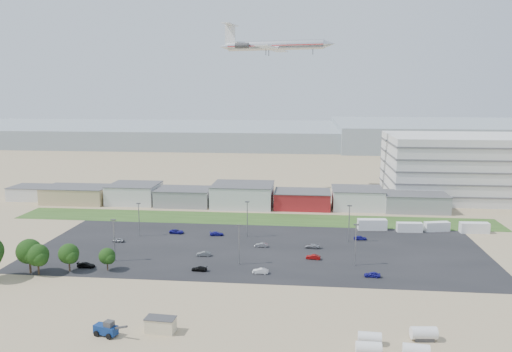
# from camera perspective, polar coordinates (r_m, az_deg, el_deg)

# --- Properties ---
(ground) EXTENTS (700.00, 700.00, 0.00)m
(ground) POSITION_cam_1_polar(r_m,az_deg,el_deg) (117.95, -3.12, -11.21)
(ground) COLOR #978660
(ground) RESTS_ON ground
(parking_lot) EXTENTS (120.00, 50.00, 0.01)m
(parking_lot) POSITION_cam_1_polar(r_m,az_deg,el_deg) (136.06, 0.32, -8.32)
(parking_lot) COLOR black
(parking_lot) RESTS_ON ground
(grass_strip) EXTENTS (160.00, 16.00, 0.02)m
(grass_strip) POSITION_cam_1_polar(r_m,az_deg,el_deg) (167.14, -0.30, -4.91)
(grass_strip) COLOR #2C481B
(grass_strip) RESTS_ON ground
(hills_backdrop) EXTENTS (700.00, 200.00, 9.00)m
(hills_backdrop) POSITION_cam_1_polar(r_m,az_deg,el_deg) (426.06, 8.98, 4.45)
(hills_backdrop) COLOR gray
(hills_backdrop) RESTS_ON ground
(building_row) EXTENTS (170.00, 20.00, 8.00)m
(building_row) POSITION_cam_1_polar(r_m,az_deg,el_deg) (187.03, -4.85, -2.12)
(building_row) COLOR silver
(building_row) RESTS_ON ground
(parking_garage) EXTENTS (80.00, 40.00, 25.00)m
(parking_garage) POSITION_cam_1_polar(r_m,az_deg,el_deg) (218.26, 25.26, 0.94)
(parking_garage) COLOR silver
(parking_garage) RESTS_ON ground
(portable_shed) EXTENTS (5.52, 3.14, 2.69)m
(portable_shed) POSITION_cam_1_polar(r_m,az_deg,el_deg) (93.23, -10.86, -16.35)
(portable_shed) COLOR beige
(portable_shed) RESTS_ON ground
(telehandler) EXTENTS (7.11, 4.08, 2.81)m
(telehandler) POSITION_cam_1_polar(r_m,az_deg,el_deg) (94.14, -16.80, -16.29)
(telehandler) COLOR navy
(telehandler) RESTS_ON ground
(storage_tank_nw) EXTENTS (3.95, 2.14, 2.31)m
(storage_tank_nw) POSITION_cam_1_polar(r_m,az_deg,el_deg) (89.99, 12.87, -17.56)
(storage_tank_nw) COLOR silver
(storage_tank_nw) RESTS_ON ground
(storage_tank_ne) EXTENTS (4.55, 2.60, 2.61)m
(storage_tank_ne) POSITION_cam_1_polar(r_m,az_deg,el_deg) (93.55, 18.62, -16.63)
(storage_tank_ne) COLOR silver
(storage_tank_ne) RESTS_ON ground
(storage_tank_sw) EXTENTS (4.10, 2.06, 2.46)m
(storage_tank_sw) POSITION_cam_1_polar(r_m,az_deg,el_deg) (86.67, 12.75, -18.62)
(storage_tank_sw) COLOR silver
(storage_tank_sw) RESTS_ON ground
(storage_tank_se) EXTENTS (4.33, 2.47, 2.49)m
(storage_tank_se) POSITION_cam_1_polar(r_m,az_deg,el_deg) (87.87, 17.84, -18.43)
(storage_tank_se) COLOR silver
(storage_tank_se) RESTS_ON ground
(box_trailer_a) EXTENTS (9.00, 3.54, 3.29)m
(box_trailer_a) POSITION_cam_1_polar(r_m,az_deg,el_deg) (157.91, 13.12, -5.42)
(box_trailer_a) COLOR silver
(box_trailer_a) RESTS_ON ground
(box_trailer_b) EXTENTS (7.67, 2.77, 2.83)m
(box_trailer_b) POSITION_cam_1_polar(r_m,az_deg,el_deg) (158.63, 17.12, -5.61)
(box_trailer_b) COLOR silver
(box_trailer_b) RESTS_ON ground
(box_trailer_c) EXTENTS (7.89, 4.02, 2.83)m
(box_trailer_c) POSITION_cam_1_polar(r_m,az_deg,el_deg) (162.08, 19.96, -5.45)
(box_trailer_c) COLOR silver
(box_trailer_c) RESTS_ON ground
(box_trailer_d) EXTENTS (8.53, 3.04, 3.15)m
(box_trailer_d) POSITION_cam_1_polar(r_m,az_deg,el_deg) (164.20, 23.68, -5.44)
(box_trailer_d) COLOR silver
(box_trailer_d) RESTS_ON ground
(tree_left) EXTENTS (6.20, 6.20, 9.30)m
(tree_left) POSITION_cam_1_polar(r_m,az_deg,el_deg) (128.59, -24.49, -8.12)
(tree_left) COLOR black
(tree_left) RESTS_ON ground
(tree_mid) EXTENTS (5.50, 5.50, 8.26)m
(tree_mid) POSITION_cam_1_polar(r_m,az_deg,el_deg) (127.04, -23.68, -8.52)
(tree_mid) COLOR black
(tree_mid) RESTS_ON ground
(tree_right) EXTENTS (5.09, 5.09, 7.64)m
(tree_right) POSITION_cam_1_polar(r_m,az_deg,el_deg) (126.57, -20.61, -8.53)
(tree_right) COLOR black
(tree_right) RESTS_ON ground
(tree_near) EXTENTS (4.15, 4.15, 6.22)m
(tree_near) POSITION_cam_1_polar(r_m,az_deg,el_deg) (124.59, -16.65, -8.95)
(tree_near) COLOR black
(tree_near) RESTS_ON ground
(lightpole_front_l) EXTENTS (1.27, 0.53, 10.76)m
(lightpole_front_l) POSITION_cam_1_polar(r_m,az_deg,el_deg) (129.93, -15.90, -7.09)
(lightpole_front_l) COLOR slate
(lightpole_front_l) RESTS_ON ground
(lightpole_front_m) EXTENTS (1.18, 0.49, 10.00)m
(lightpole_front_m) POSITION_cam_1_polar(r_m,az_deg,el_deg) (122.97, -1.94, -7.86)
(lightpole_front_m) COLOR slate
(lightpole_front_m) RESTS_ON ground
(lightpole_front_r) EXTENTS (1.22, 0.51, 10.35)m
(lightpole_front_r) POSITION_cam_1_polar(r_m,az_deg,el_deg) (124.56, 11.31, -7.73)
(lightpole_front_r) COLOR slate
(lightpole_front_r) RESTS_ON ground
(lightpole_back_l) EXTENTS (1.16, 0.49, 9.90)m
(lightpole_back_l) POSITION_cam_1_polar(r_m,az_deg,el_deg) (150.37, -13.22, -4.88)
(lightpole_back_l) COLOR slate
(lightpole_back_l) RESTS_ON ground
(lightpole_back_m) EXTENTS (1.25, 0.52, 10.63)m
(lightpole_back_m) POSITION_cam_1_polar(r_m,az_deg,el_deg) (145.36, -1.00, -4.97)
(lightpole_back_m) COLOR slate
(lightpole_back_m) RESTS_ON ground
(lightpole_back_r) EXTENTS (1.25, 0.52, 10.66)m
(lightpole_back_r) POSITION_cam_1_polar(r_m,az_deg,el_deg) (142.78, 10.59, -5.40)
(lightpole_back_r) COLOR slate
(lightpole_back_r) RESTS_ON ground
(airliner) EXTENTS (53.11, 41.06, 14.12)m
(airliner) POSITION_cam_1_polar(r_m,az_deg,el_deg) (205.26, 2.21, 14.71)
(airliner) COLOR silver
(parked_car_1) EXTENTS (3.81, 1.77, 1.21)m
(parked_car_1) POSITION_cam_1_polar(r_m,az_deg,el_deg) (128.64, 6.56, -9.18)
(parked_car_1) COLOR maroon
(parked_car_1) RESTS_ON ground
(parked_car_2) EXTENTS (3.77, 1.75, 1.25)m
(parked_car_2) POSITION_cam_1_polar(r_m,az_deg,el_deg) (119.24, 13.15, -10.90)
(parked_car_2) COLOR navy
(parked_car_2) RESTS_ON ground
(parked_car_3) EXTENTS (3.90, 1.86, 1.10)m
(parked_car_3) POSITION_cam_1_polar(r_m,az_deg,el_deg) (120.76, -6.51, -10.48)
(parked_car_3) COLOR black
(parked_car_3) RESTS_ON ground
(parked_car_4) EXTENTS (3.73, 1.55, 1.20)m
(parked_car_4) POSITION_cam_1_polar(r_m,az_deg,el_deg) (130.91, -6.00, -8.83)
(parked_car_4) COLOR #595B5E
(parked_car_4) RESTS_ON ground
(parked_car_5) EXTENTS (3.31, 1.38, 1.12)m
(parked_car_5) POSITION_cam_1_polar(r_m,az_deg,el_deg) (146.97, -15.46, -7.08)
(parked_car_5) COLOR #A5A5AA
(parked_car_5) RESTS_ON ground
(parked_car_6) EXTENTS (4.25, 2.18, 1.18)m
(parked_car_6) POSITION_cam_1_polar(r_m,az_deg,el_deg) (148.44, -4.51, -6.58)
(parked_car_6) COLOR navy
(parked_car_6) RESTS_ON ground
(parked_car_7) EXTENTS (3.51, 1.37, 1.14)m
(parked_car_7) POSITION_cam_1_polar(r_m,az_deg,el_deg) (137.47, 0.62, -7.89)
(parked_car_7) COLOR #A5A5AA
(parked_car_7) RESTS_ON ground
(parked_car_8) EXTENTS (3.75, 1.82, 1.24)m
(parked_car_8) POSITION_cam_1_polar(r_m,az_deg,el_deg) (146.86, 11.83, -6.93)
(parked_car_8) COLOR navy
(parked_car_8) RESTS_ON ground
(parked_car_9) EXTENTS (4.45, 2.22, 1.21)m
(parked_car_9) POSITION_cam_1_polar(r_m,az_deg,el_deg) (151.98, -9.06, -6.28)
(parked_car_9) COLOR navy
(parked_car_9) RESTS_ON ground
(parked_car_10) EXTENTS (4.38, 1.92, 1.25)m
(parked_car_10) POSITION_cam_1_polar(r_m,az_deg,el_deg) (128.87, -18.84, -9.60)
(parked_car_10) COLOR black
(parked_car_10) RESTS_ON ground
(parked_car_12) EXTENTS (4.26, 2.05, 1.20)m
(parked_car_12) POSITION_cam_1_polar(r_m,az_deg,el_deg) (137.33, 6.43, -7.96)
(parked_car_12) COLOR #A5A5AA
(parked_car_12) RESTS_ON ground
(parked_car_13) EXTENTS (3.78, 1.45, 1.23)m
(parked_car_13) POSITION_cam_1_polar(r_m,az_deg,el_deg) (118.39, 0.51, -10.80)
(parked_car_13) COLOR silver
(parked_car_13) RESTS_ON ground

